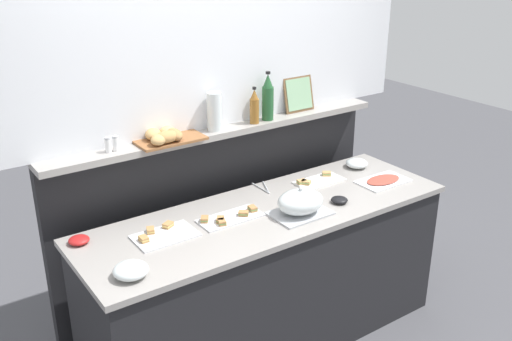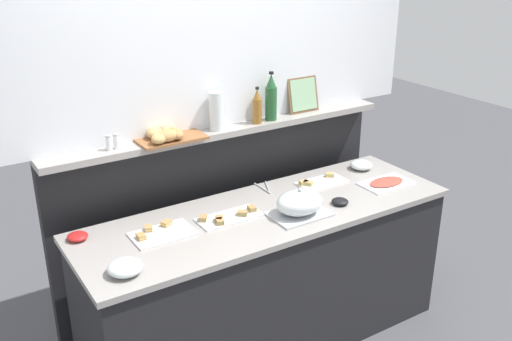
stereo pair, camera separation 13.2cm
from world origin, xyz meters
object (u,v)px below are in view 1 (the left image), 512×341
sandwich_platter_rear (163,235)px  vinegar_bottle_amber (254,107)px  glass_bowl_medium (131,271)px  salt_shaker (108,145)px  wine_bottle_green (268,98)px  condiment_bowl_red (339,200)px  water_carafe (214,112)px  serving_tongs (264,188)px  glass_bowl_large (357,164)px  cold_cuts_platter (383,181)px  pepper_shaker (116,143)px  condiment_bowl_dark (79,240)px  sandwich_platter_side (230,217)px  serving_cloche (300,203)px  sandwich_platter_front (317,181)px  framed_picture (299,94)px  bread_basket (166,136)px

sandwich_platter_rear → vinegar_bottle_amber: bearing=23.7°
glass_bowl_medium → salt_shaker: size_ratio=1.96×
wine_bottle_green → condiment_bowl_red: bearing=-81.5°
wine_bottle_green → water_carafe: 0.40m
serving_tongs → water_carafe: bearing=140.5°
glass_bowl_large → sandwich_platter_rear: bearing=-175.1°
cold_cuts_platter → glass_bowl_large: (0.04, 0.29, 0.02)m
condiment_bowl_red → pepper_shaker: bearing=151.1°
condiment_bowl_dark → salt_shaker: salt_shaker is taller
glass_bowl_large → sandwich_platter_side: bearing=-171.8°
cold_cuts_platter → sandwich_platter_rear: bearing=174.2°
serving_cloche → condiment_bowl_red: 0.30m
sandwich_platter_side → water_carafe: (0.17, 0.43, 0.49)m
sandwich_platter_front → glass_bowl_medium: 1.50m
cold_cuts_platter → vinegar_bottle_amber: (-0.66, 0.53, 0.48)m
condiment_bowl_dark → water_carafe: bearing=12.5°
sandwich_platter_rear → pepper_shaker: bearing=99.4°
pepper_shaker → sandwich_platter_side: bearing=-42.5°
wine_bottle_green → sandwich_platter_rear: bearing=-158.1°
cold_cuts_platter → condiment_bowl_dark: size_ratio=3.10×
salt_shaker → framed_picture: 1.37m
sandwich_platter_side → bread_basket: bearing=113.8°
sandwich_platter_rear → glass_bowl_large: glass_bowl_large is taller
cold_cuts_platter → framed_picture: size_ratio=1.44×
salt_shaker → serving_tongs: bearing=-11.8°
vinegar_bottle_amber → pepper_shaker: bearing=178.7°
sandwich_platter_side → serving_cloche: (0.37, -0.18, 0.06)m
salt_shaker → serving_cloche: bearing=-34.6°
water_carafe → framed_picture: bearing=3.2°
wine_bottle_green → bread_basket: size_ratio=0.79×
serving_tongs → condiment_bowl_red: bearing=-59.3°
cold_cuts_platter → pepper_shaker: size_ratio=3.91×
framed_picture → salt_shaker: bearing=-178.4°
pepper_shaker → framed_picture: size_ratio=0.37×
glass_bowl_medium → condiment_bowl_red: glass_bowl_medium is taller
condiment_bowl_red → glass_bowl_large: bearing=36.2°
vinegar_bottle_amber → water_carafe: bearing=175.8°
serving_tongs → framed_picture: (0.45, 0.23, 0.49)m
pepper_shaker → sandwich_platter_rear: bearing=-80.6°
wine_bottle_green → salt_shaker: 1.08m
glass_bowl_medium → serving_tongs: bearing=23.2°
sandwich_platter_front → glass_bowl_large: size_ratio=2.16×
salt_shaker → pepper_shaker: (0.04, 0.00, 0.00)m
water_carafe → serving_cloche: bearing=-72.1°
glass_bowl_large → water_carafe: 1.12m
sandwich_platter_front → condiment_bowl_red: 0.33m
serving_tongs → pepper_shaker: bearing=167.6°
glass_bowl_large → pepper_shaker: size_ratio=1.76×
condiment_bowl_dark → cold_cuts_platter: bearing=-10.0°
condiment_bowl_red → sandwich_platter_side: bearing=163.8°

